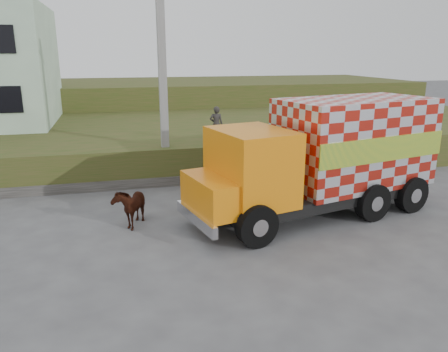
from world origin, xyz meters
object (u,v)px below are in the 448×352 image
object	(u,v)px
utility_pole	(163,81)
cow	(131,205)
pedestrian	(216,125)
cargo_truck	(327,156)

from	to	relation	value
utility_pole	cow	distance (m)	5.72
cow	pedestrian	xyz separation A→B (m)	(3.79, 4.61, 1.62)
cow	pedestrian	size ratio (longest dim) A/B	0.99
pedestrian	utility_pole	bearing A→B (deg)	21.01
utility_pole	cargo_truck	xyz separation A→B (m)	(4.65, -4.76, -2.16)
cargo_truck	cow	size ratio (longest dim) A/B	5.81
utility_pole	cow	xyz separation A→B (m)	(-1.60, -4.28, -3.44)
cargo_truck	cow	xyz separation A→B (m)	(-6.25, 0.47, -1.28)
cow	pedestrian	world-z (taller)	pedestrian
cow	pedestrian	distance (m)	6.18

